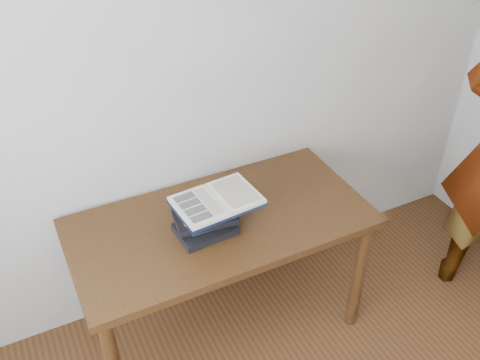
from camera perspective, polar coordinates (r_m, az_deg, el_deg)
desk at (r=2.46m, az=-2.04°, el=-6.02°), size 1.34×0.67×0.72m
book_stack at (r=2.29m, az=-3.65°, el=-4.09°), size 0.28×0.20×0.15m
open_book at (r=2.24m, az=-2.48°, el=-2.23°), size 0.37×0.28×0.03m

